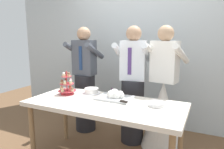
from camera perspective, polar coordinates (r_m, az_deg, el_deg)
name	(u,v)px	position (r m, az deg, el deg)	size (l,w,h in m)	color
rear_wall	(143,40)	(3.63, 8.39, 9.17)	(5.20, 0.10, 2.90)	silver
dessert_table	(104,108)	(2.45, -2.06, -9.19)	(1.80, 0.80, 0.78)	silver
cupcake_stand	(67,85)	(2.78, -12.18, -2.84)	(0.23, 0.23, 0.31)	#D83F4C
main_cake_tray	(115,96)	(2.53, 0.76, -5.75)	(0.43, 0.32, 0.12)	silver
plate_stack	(157,104)	(2.34, 12.03, -7.85)	(0.18, 0.19, 0.04)	white
round_cake	(91,91)	(2.79, -5.60, -4.48)	(0.24, 0.24, 0.07)	white
person_groom	(133,92)	(2.98, 5.63, -4.68)	(0.52, 0.54, 1.66)	#232328
person_bride	(163,106)	(2.96, 13.58, -8.35)	(0.57, 0.56, 1.66)	white
person_guest	(85,85)	(3.39, -7.36, -2.90)	(0.46, 0.49, 1.66)	#232328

